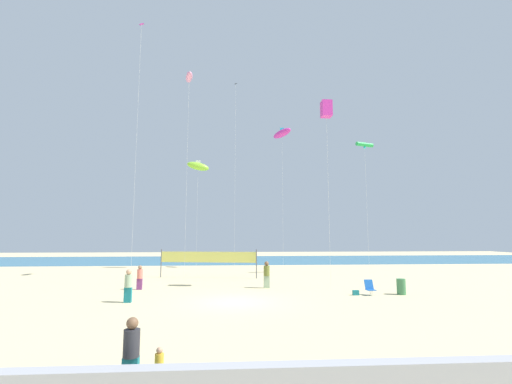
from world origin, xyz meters
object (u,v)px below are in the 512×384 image
toddler_figure (159,366)px  volleyball_net (208,258)px  mother_figure (131,351)px  kite_black_diamond (235,101)px  beachgoer_olive_shirt (267,274)px  trash_barrel (401,287)px  beachgoer_coral_shirt (140,277)px  kite_green_tube (365,145)px  beachgoer_sage_shirt (128,285)px  kite_magenta_diamond (140,47)px  beach_handbag (356,293)px  kite_magenta_box (326,109)px  kite_pink_inflatable (189,78)px  kite_lime_inflatable (198,166)px  folding_beach_chair (370,287)px  kite_magenta_inflatable (282,133)px

toddler_figure → volleyball_net: volleyball_net is taller
mother_figure → kite_black_diamond: 34.54m
beachgoer_olive_shirt → trash_barrel: 8.53m
beachgoer_coral_shirt → kite_black_diamond: kite_black_diamond is taller
kite_green_tube → kite_black_diamond: bearing=155.8°
beachgoer_sage_shirt → kite_magenta_diamond: (-1.84, 7.22, 17.49)m
beach_handbag → trash_barrel: bearing=1.0°
mother_figure → trash_barrel: size_ratio=1.75×
beachgoer_olive_shirt → beach_handbag: 6.07m
trash_barrel → kite_magenta_box: bearing=145.6°
beach_handbag → kite_pink_inflatable: 23.18m
kite_pink_inflatable → kite_lime_inflatable: 10.59m
toddler_figure → kite_pink_inflatable: (-2.22, 22.17, 17.33)m
toddler_figure → volleyball_net: (-0.23, 22.04, 1.15)m
mother_figure → kite_black_diamond: bearing=91.2°
beachgoer_sage_shirt → beach_handbag: (12.93, 1.43, -0.78)m
folding_beach_chair → kite_pink_inflatable: bearing=119.1°
toddler_figure → trash_barrel: size_ratio=0.97×
volleyball_net → kite_magenta_diamond: size_ratio=0.40×
toddler_figure → kite_magenta_diamond: bearing=126.1°
beachgoer_sage_shirt → beachgoer_coral_shirt: (-0.55, 4.64, -0.09)m
folding_beach_chair → kite_magenta_box: kite_magenta_box is taller
toddler_figure → kite_green_tube: 30.30m
trash_barrel → beach_handbag: trash_barrel is taller
mother_figure → kite_green_tube: 30.57m
kite_lime_inflatable → kite_magenta_inflatable: bearing=-3.3°
beachgoer_coral_shirt → beachgoer_sage_shirt: bearing=-19.2°
toddler_figure → volleyball_net: bearing=109.5°
beach_handbag → kite_black_diamond: kite_black_diamond is taller
kite_magenta_box → kite_magenta_inflatable: 15.26m
beachgoer_coral_shirt → kite_magenta_inflatable: size_ratio=0.10×
trash_barrel → kite_magenta_inflatable: size_ratio=0.06×
folding_beach_chair → kite_pink_inflatable: (-12.25, 9.78, 17.35)m
beachgoer_olive_shirt → kite_green_tube: 17.39m
toddler_figure → mother_figure: bearing=-148.1°
kite_magenta_box → beachgoer_olive_shirt: bearing=169.7°
beach_handbag → kite_lime_inflatable: (-11.19, 18.08, 11.11)m
beachgoer_coral_shirt → trash_barrel: 16.63m
beachgoer_coral_shirt → kite_lime_inflatable: bearing=145.3°
toddler_figure → kite_black_diamond: bearing=104.8°
beachgoer_coral_shirt → beach_handbag: 13.87m
toddler_figure → kite_magenta_diamond: size_ratio=0.04×
beachgoer_coral_shirt → kite_magenta_diamond: bearing=-179.3°
kite_magenta_diamond → kite_green_tube: (20.17, 5.64, -6.15)m
kite_green_tube → kite_magenta_inflatable: bearing=139.5°
mother_figure → kite_magenta_inflatable: (8.02, 30.08, 14.21)m
folding_beach_chair → kite_green_tube: kite_green_tube is taller
kite_pink_inflatable → kite_magenta_inflatable: kite_pink_inflatable is taller
folding_beach_chair → trash_barrel: size_ratio=0.95×
kite_green_tube → toddler_figure: bearing=-121.4°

